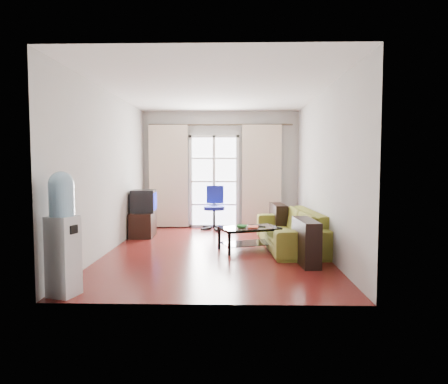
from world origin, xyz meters
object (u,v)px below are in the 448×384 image
(coffee_table, at_px, (249,235))
(tv_stand, at_px, (143,225))
(sofa, at_px, (290,229))
(task_chair, at_px, (214,217))
(crt_tv, at_px, (143,201))
(water_cooler, at_px, (63,231))

(coffee_table, height_order, tv_stand, tv_stand)
(tv_stand, bearing_deg, sofa, -20.75)
(coffee_table, height_order, task_chair, task_chair)
(crt_tv, bearing_deg, coffee_table, -34.24)
(coffee_table, xyz_separation_m, crt_tv, (-2.13, 1.25, 0.47))
(coffee_table, bearing_deg, task_chair, 107.92)
(crt_tv, distance_m, task_chair, 1.76)
(task_chair, xyz_separation_m, water_cooler, (-1.47, -4.63, 0.44))
(crt_tv, bearing_deg, water_cooler, -94.64)
(coffee_table, relative_size, crt_tv, 2.10)
(sofa, relative_size, task_chair, 2.38)
(tv_stand, xyz_separation_m, crt_tv, (0.00, 0.01, 0.48))
(task_chair, bearing_deg, crt_tv, -142.51)
(tv_stand, xyz_separation_m, task_chair, (1.41, 0.96, 0.04))
(crt_tv, relative_size, water_cooler, 0.38)
(coffee_table, relative_size, tv_stand, 1.66)
(sofa, bearing_deg, tv_stand, -112.85)
(coffee_table, distance_m, water_cooler, 3.30)
(sofa, relative_size, coffee_table, 2.08)
(sofa, xyz_separation_m, tv_stand, (-2.85, 0.98, -0.08))
(tv_stand, height_order, task_chair, task_chair)
(coffee_table, bearing_deg, sofa, 19.93)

